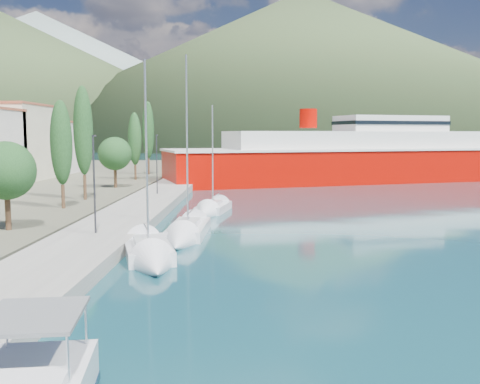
{
  "coord_description": "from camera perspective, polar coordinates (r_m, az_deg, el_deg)",
  "views": [
    {
      "loc": [
        0.62,
        -17.38,
        6.9
      ],
      "look_at": [
        0.0,
        14.0,
        3.5
      ],
      "focal_mm": 40.0,
      "sensor_mm": 36.0,
      "label": 1
    }
  ],
  "objects": [
    {
      "name": "sailboat_mid",
      "position": [
        35.04,
        -5.99,
        -4.69
      ],
      "size": [
        2.62,
        9.14,
        13.07
      ],
      "color": "silver",
      "rests_on": "ground"
    },
    {
      "name": "hills_near",
      "position": [
        404.09,
        15.42,
        11.97
      ],
      "size": [
        1010.0,
        520.0,
        115.0
      ],
      "color": "#384A29",
      "rests_on": "ground"
    },
    {
      "name": "sailboat_far",
      "position": [
        46.36,
        -3.32,
        -2.02
      ],
      "size": [
        3.42,
        7.3,
        10.32
      ],
      "color": "silver",
      "rests_on": "ground"
    },
    {
      "name": "tree_row",
      "position": [
        51.64,
        -16.68,
        4.76
      ],
      "size": [
        3.86,
        63.94,
        11.22
      ],
      "color": "#47301E",
      "rests_on": "land_strip"
    },
    {
      "name": "quay",
      "position": [
        44.91,
        -11.26,
        -2.26
      ],
      "size": [
        5.0,
        88.0,
        0.8
      ],
      "primitive_type": "cube",
      "color": "gray",
      "rests_on": "ground"
    },
    {
      "name": "sailboat_near",
      "position": [
        29.06,
        -9.47,
        -6.99
      ],
      "size": [
        4.68,
        8.65,
        11.92
      ],
      "color": "silver",
      "rests_on": "ground"
    },
    {
      "name": "lamp_posts",
      "position": [
        33.23,
        -15.71,
        1.09
      ],
      "size": [
        0.15,
        47.16,
        6.06
      ],
      "color": "#2D2D33",
      "rests_on": "quay"
    },
    {
      "name": "ground",
      "position": [
        137.56,
        0.88,
        3.31
      ],
      "size": [
        1400.0,
        1400.0,
        0.0
      ],
      "primitive_type": "plane",
      "color": "#133F49"
    },
    {
      "name": "hills_far",
      "position": [
        654.71,
        13.61,
        12.19
      ],
      "size": [
        1480.0,
        900.0,
        180.0
      ],
      "color": "gray",
      "rests_on": "ground"
    },
    {
      "name": "ferry",
      "position": [
        80.2,
        12.36,
        3.5
      ],
      "size": [
        56.31,
        28.64,
        11.01
      ],
      "color": "#AD0700",
      "rests_on": "ground"
    }
  ]
}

